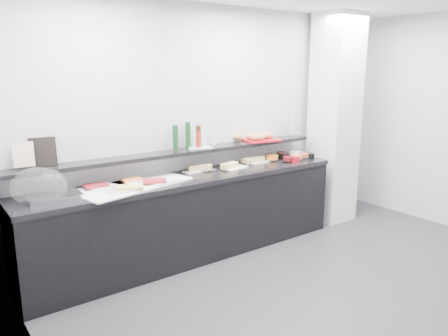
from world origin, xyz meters
TOP-DOWN VIEW (x-y plane):
  - ground at (0.00, 0.00)m, footprint 5.00×5.00m
  - back_wall at (0.00, 2.00)m, footprint 5.00×0.02m
  - column at (1.50, 1.65)m, footprint 0.50×0.50m
  - buffet_cabinet at (-0.70, 1.70)m, footprint 3.60×0.60m
  - counter_top at (-0.70, 1.70)m, footprint 3.62×0.62m
  - wall_shelf at (-0.70, 1.88)m, footprint 3.60×0.25m
  - cloche_base at (-2.10, 1.71)m, footprint 0.45×0.30m
  - cloche_dome at (-2.22, 1.72)m, footprint 0.55×0.46m
  - linen_runner at (-1.36, 1.71)m, footprint 1.24×0.79m
  - platter_meat_a at (-1.59, 1.78)m, footprint 0.36×0.28m
  - food_meat_a at (-1.70, 1.78)m, footprint 0.22×0.15m
  - platter_salmon at (-1.36, 1.80)m, footprint 0.37×0.31m
  - food_salmon at (-1.33, 1.80)m, footprint 0.19×0.12m
  - platter_cheese at (-1.53, 1.54)m, footprint 0.31×0.23m
  - food_cheese at (-1.47, 1.53)m, footprint 0.28×0.24m
  - platter_meat_b at (-1.08, 1.60)m, footprint 0.33×0.26m
  - food_meat_b at (-1.18, 1.60)m, footprint 0.26×0.22m
  - sandwich_plate_left at (-0.53, 1.84)m, footprint 0.34×0.17m
  - sandwich_food_left at (-0.51, 1.82)m, footprint 0.27×0.19m
  - tongs_left at (-0.41, 1.73)m, footprint 0.16×0.02m
  - sandwich_plate_mid at (-0.11, 1.70)m, footprint 0.33×0.20m
  - sandwich_food_mid at (-0.18, 1.71)m, footprint 0.24×0.13m
  - tongs_mid at (-0.24, 1.65)m, footprint 0.15×0.07m
  - sandwich_plate_right at (0.37, 1.81)m, footprint 0.41×0.21m
  - sandwich_food_right at (0.24, 1.81)m, footprint 0.30×0.14m
  - tongs_right at (0.13, 1.70)m, footprint 0.16×0.03m
  - bowl_glass_fruit at (0.57, 1.84)m, footprint 0.20×0.20m
  - fill_glass_fruit at (0.51, 1.77)m, footprint 0.17×0.17m
  - bowl_black_jam at (0.73, 1.79)m, footprint 0.19×0.19m
  - fill_black_jam at (0.76, 1.86)m, footprint 0.13×0.13m
  - bowl_glass_cream at (1.02, 1.77)m, footprint 0.23×0.23m
  - fill_glass_cream at (0.93, 1.79)m, footprint 0.19×0.19m
  - bowl_red_jam at (0.69, 1.55)m, footprint 0.14×0.14m
  - fill_red_jam at (0.61, 1.59)m, footprint 0.14×0.14m
  - bowl_glass_salmon at (0.94, 1.64)m, footprint 0.17×0.17m
  - fill_glass_salmon at (0.79, 1.61)m, footprint 0.16×0.16m
  - bowl_black_fruit at (1.00, 1.58)m, footprint 0.12×0.12m
  - fill_black_fruit at (0.93, 1.61)m, footprint 0.12×0.12m
  - framed_print at (-2.10, 1.95)m, footprint 0.24×0.11m
  - print_art at (-2.27, 1.92)m, footprint 0.18×0.08m
  - condiment_tray at (-0.47, 1.88)m, footprint 0.30×0.25m
  - bottle_green_a at (-0.75, 1.92)m, footprint 0.08×0.08m
  - bottle_brown at (-0.48, 1.88)m, footprint 0.07×0.07m
  - bottle_green_b at (-0.59, 1.93)m, footprint 0.07×0.07m
  - bottle_hot at (-0.50, 1.86)m, footprint 0.05×0.05m
  - shaker_salt at (-0.39, 1.91)m, footprint 0.04×0.04m
  - shaker_pepper at (-0.29, 1.87)m, footprint 0.03×0.03m
  - bread_tray at (0.41, 1.85)m, footprint 0.47×0.36m
  - bread_roll_nw at (0.15, 1.97)m, footprint 0.14×0.09m
  - bread_roll_n at (0.30, 1.92)m, footprint 0.15×0.11m
  - bread_roll_ne at (0.47, 1.92)m, footprint 0.17×0.12m
  - bread_roll_sw at (0.29, 1.82)m, footprint 0.14×0.09m
  - bread_roll_s at (0.36, 1.80)m, footprint 0.15×0.10m
  - bread_roll_se at (0.51, 1.84)m, footprint 0.17×0.13m
  - bread_roll_midw at (0.46, 1.88)m, footprint 0.15×0.11m
  - bread_roll_mide at (0.50, 1.89)m, footprint 0.14×0.11m
  - carafe at (0.96, 1.88)m, footprint 0.11×0.11m

SIDE VIEW (x-z plane):
  - ground at x=0.00m, z-range 0.00..0.00m
  - buffet_cabinet at x=-0.70m, z-range 0.00..0.85m
  - counter_top at x=-0.70m, z-range 0.85..0.90m
  - linen_runner at x=-1.36m, z-range 0.90..0.91m
  - sandwich_plate_left at x=-0.53m, z-range 0.90..0.91m
  - sandwich_plate_mid at x=-0.11m, z-range 0.90..0.91m
  - sandwich_plate_right at x=0.37m, z-range 0.90..0.91m
  - tongs_left at x=-0.41m, z-range 0.92..0.92m
  - tongs_mid at x=-0.24m, z-range 0.92..0.92m
  - tongs_right at x=0.13m, z-range 0.92..0.92m
  - cloche_base at x=-2.10m, z-range 0.90..0.94m
  - platter_meat_a at x=-1.59m, z-range 0.92..0.93m
  - platter_salmon at x=-1.36m, z-range 0.92..0.93m
  - platter_cheese at x=-1.53m, z-range 0.92..0.93m
  - platter_meat_b at x=-1.08m, z-range 0.92..0.93m
  - bowl_glass_fruit at x=0.57m, z-range 0.90..0.97m
  - bowl_black_jam at x=0.73m, z-range 0.90..0.97m
  - bowl_glass_cream at x=1.02m, z-range 0.90..0.97m
  - bowl_red_jam at x=0.69m, z-range 0.90..0.97m
  - bowl_glass_salmon at x=0.94m, z-range 0.90..0.97m
  - bowl_black_fruit at x=1.00m, z-range 0.90..0.97m
  - food_meat_a at x=-1.70m, z-range 0.93..0.95m
  - food_salmon at x=-1.33m, z-range 0.93..0.95m
  - food_cheese at x=-1.47m, z-range 0.93..0.95m
  - food_meat_b at x=-1.18m, z-range 0.93..0.95m
  - sandwich_food_left at x=-0.51m, z-range 0.91..0.97m
  - sandwich_food_mid at x=-0.18m, z-range 0.91..0.97m
  - sandwich_food_right at x=0.24m, z-range 0.91..0.97m
  - fill_glass_fruit at x=0.51m, z-range 0.92..0.97m
  - fill_black_jam at x=0.76m, z-range 0.92..0.97m
  - fill_glass_cream at x=0.93m, z-range 0.92..0.97m
  - fill_red_jam at x=0.61m, z-range 0.92..0.97m
  - fill_glass_salmon at x=0.79m, z-range 0.92..0.97m
  - fill_black_fruit at x=0.93m, z-range 0.92..0.97m
  - cloche_dome at x=-2.22m, z-range 0.86..1.20m
  - wall_shelf at x=-0.70m, z-range 1.11..1.15m
  - condiment_tray at x=-0.47m, z-range 1.15..1.16m
  - bread_tray at x=0.41m, z-range 1.15..1.17m
  - shaker_salt at x=-0.39m, z-range 1.16..1.23m
  - shaker_pepper at x=-0.29m, z-range 1.16..1.23m
  - bread_roll_nw at x=0.15m, z-range 1.17..1.25m
  - bread_roll_n at x=0.30m, z-range 1.17..1.25m
  - bread_roll_ne at x=0.47m, z-range 1.17..1.25m
  - bread_roll_sw at x=0.29m, z-range 1.17..1.25m
  - bread_roll_s at x=0.36m, z-range 1.17..1.25m
  - bread_roll_se at x=0.51m, z-range 1.17..1.25m
  - bread_roll_midw at x=0.46m, z-range 1.17..1.25m
  - bread_roll_mide at x=0.50m, z-range 1.17..1.25m
  - bottle_hot at x=-0.50m, z-range 1.16..1.34m
  - framed_print at x=-2.10m, z-range 1.15..1.41m
  - print_art at x=-2.27m, z-range 1.17..1.39m
  - bottle_brown at x=-0.48m, z-range 1.16..1.40m
  - bottle_green_a at x=-0.75m, z-range 1.16..1.42m
  - carafe at x=0.96m, z-range 1.15..1.45m
  - bottle_green_b at x=-0.59m, z-range 1.16..1.44m
  - back_wall at x=0.00m, z-range 0.00..2.70m
  - column at x=1.50m, z-range 0.00..2.70m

